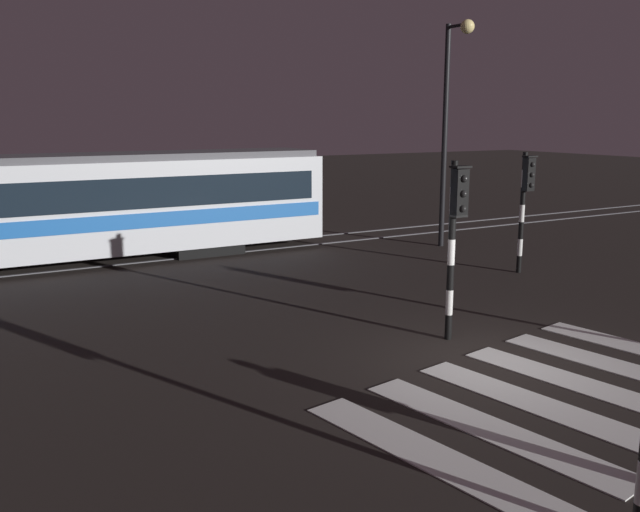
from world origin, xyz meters
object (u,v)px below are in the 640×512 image
traffic_light_corner_far_right (525,194)px  street_lamp_trackside_right (451,108)px  traffic_light_median_centre (455,224)px  tram (46,208)px

traffic_light_corner_far_right → street_lamp_trackside_right: street_lamp_trackside_right is taller
traffic_light_corner_far_right → street_lamp_trackside_right: 4.82m
traffic_light_median_centre → street_lamp_trackside_right: bearing=50.9°
traffic_light_corner_far_right → street_lamp_trackside_right: (0.71, 4.13, 2.38)m
tram → traffic_light_corner_far_right: bearing=-32.8°
traffic_light_corner_far_right → tram: bearing=147.2°
traffic_light_median_centre → traffic_light_corner_far_right: size_ratio=1.04×
traffic_light_median_centre → tram: tram is taller
traffic_light_median_centre → traffic_light_corner_far_right: (5.58, 3.62, -0.09)m
street_lamp_trackside_right → traffic_light_median_centre: bearing=-129.1°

